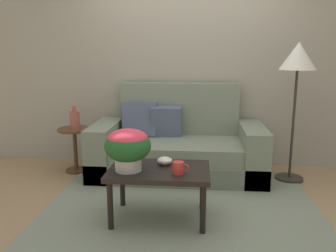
# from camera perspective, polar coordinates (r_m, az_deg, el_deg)

# --- Properties ---
(ground_plane) EXTENTS (14.00, 14.00, 0.00)m
(ground_plane) POSITION_cam_1_polar(r_m,az_deg,el_deg) (3.58, 2.32, -12.36)
(ground_plane) COLOR #997A56
(wall_back) EXTENTS (6.40, 0.12, 2.77)m
(wall_back) POSITION_cam_1_polar(r_m,az_deg,el_deg) (4.61, 3.31, 10.91)
(wall_back) COLOR gray
(wall_back) RESTS_ON ground
(area_rug) EXTENTS (2.61, 1.98, 0.01)m
(area_rug) POSITION_cam_1_polar(r_m,az_deg,el_deg) (3.52, 2.27, -12.70)
(area_rug) COLOR gray
(area_rug) RESTS_ON ground
(couch) EXTENTS (2.05, 0.93, 1.09)m
(couch) POSITION_cam_1_polar(r_m,az_deg,el_deg) (4.27, 1.44, -3.67)
(couch) COLOR #626B59
(couch) RESTS_ON ground
(coffee_table) EXTENTS (0.88, 0.58, 0.48)m
(coffee_table) POSITION_cam_1_polar(r_m,az_deg,el_deg) (3.09, -1.47, -8.08)
(coffee_table) COLOR black
(coffee_table) RESTS_ON ground
(side_table) EXTENTS (0.41, 0.41, 0.56)m
(side_table) POSITION_cam_1_polar(r_m,az_deg,el_deg) (4.47, -15.05, -2.52)
(side_table) COLOR #4C331E
(side_table) RESTS_ON ground
(floor_lamp) EXTENTS (0.40, 0.40, 1.59)m
(floor_lamp) POSITION_cam_1_polar(r_m,az_deg,el_deg) (4.15, 20.53, 9.40)
(floor_lamp) COLOR #2D2823
(floor_lamp) RESTS_ON ground
(potted_plant) EXTENTS (0.40, 0.40, 0.36)m
(potted_plant) POSITION_cam_1_polar(r_m,az_deg,el_deg) (2.98, -6.62, -3.21)
(potted_plant) COLOR #B7B2A8
(potted_plant) RESTS_ON coffee_table
(coffee_mug) EXTENTS (0.14, 0.10, 0.10)m
(coffee_mug) POSITION_cam_1_polar(r_m,az_deg,el_deg) (2.93, 1.74, -6.88)
(coffee_mug) COLOR red
(coffee_mug) RESTS_ON coffee_table
(snack_bowl) EXTENTS (0.14, 0.14, 0.07)m
(snack_bowl) POSITION_cam_1_polar(r_m,az_deg,el_deg) (3.16, -0.54, -5.69)
(snack_bowl) COLOR silver
(snack_bowl) RESTS_ON coffee_table
(table_vase) EXTENTS (0.12, 0.12, 0.28)m
(table_vase) POSITION_cam_1_polar(r_m,az_deg,el_deg) (4.41, -15.07, 1.09)
(table_vase) COLOR #934C42
(table_vase) RESTS_ON side_table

